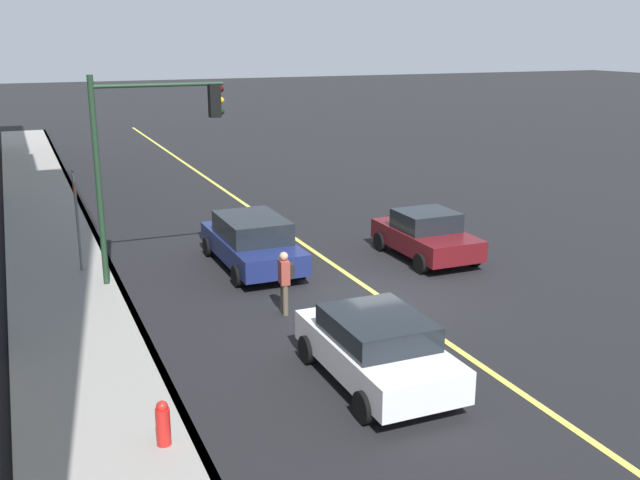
{
  "coord_description": "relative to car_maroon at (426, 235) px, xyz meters",
  "views": [
    {
      "loc": [
        -16.07,
        8.58,
        6.66
      ],
      "look_at": [
        -0.52,
        1.97,
        1.93
      ],
      "focal_mm": 41.08,
      "sensor_mm": 36.0,
      "label": 1
    }
  ],
  "objects": [
    {
      "name": "ground",
      "position": [
        -2.63,
        2.91,
        -0.74
      ],
      "size": [
        200.0,
        200.0,
        0.0
      ],
      "primitive_type": "plane",
      "color": "black"
    },
    {
      "name": "sidewalk_slab",
      "position": [
        -2.63,
        10.53,
        -0.66
      ],
      "size": [
        80.0,
        2.92,
        0.15
      ],
      "primitive_type": "cube",
      "color": "gray",
      "rests_on": "ground"
    },
    {
      "name": "curb_edge",
      "position": [
        -2.63,
        9.15,
        -0.66
      ],
      "size": [
        80.0,
        0.16,
        0.15
      ],
      "primitive_type": "cube",
      "color": "slate",
      "rests_on": "ground"
    },
    {
      "name": "lane_stripe_center",
      "position": [
        -2.63,
        2.91,
        -0.73
      ],
      "size": [
        80.0,
        0.16,
        0.01
      ],
      "primitive_type": "cube",
      "color": "#D8CC4C",
      "rests_on": "ground"
    },
    {
      "name": "car_maroon",
      "position": [
        0.0,
        0.0,
        0.0
      ],
      "size": [
        3.84,
        2.03,
        1.49
      ],
      "color": "#591116",
      "rests_on": "ground"
    },
    {
      "name": "car_white",
      "position": [
        -6.91,
        5.27,
        0.01
      ],
      "size": [
        4.07,
        2.04,
        1.42
      ],
      "color": "silver",
      "rests_on": "ground"
    },
    {
      "name": "car_navy",
      "position": [
        1.25,
        5.2,
        0.06
      ],
      "size": [
        4.76,
        2.07,
        1.54
      ],
      "color": "navy",
      "rests_on": "ground"
    },
    {
      "name": "pedestrian_with_backpack",
      "position": [
        -2.72,
        5.63,
        0.18
      ],
      "size": [
        0.4,
        0.39,
        1.6
      ],
      "color": "brown",
      "rests_on": "ground"
    },
    {
      "name": "traffic_light_mast",
      "position": [
        0.92,
        8.15,
        3.15
      ],
      "size": [
        0.28,
        3.55,
        5.71
      ],
      "color": "#1E3823",
      "rests_on": "ground"
    },
    {
      "name": "street_sign_post",
      "position": [
        2.43,
        9.97,
        1.06
      ],
      "size": [
        0.6,
        0.08,
        3.07
      ],
      "color": "slate",
      "rests_on": "ground"
    },
    {
      "name": "fire_hydrant",
      "position": [
        -7.83,
        9.67,
        -0.27
      ],
      "size": [
        0.24,
        0.24,
        0.94
      ],
      "color": "red",
      "rests_on": "ground"
    }
  ]
}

